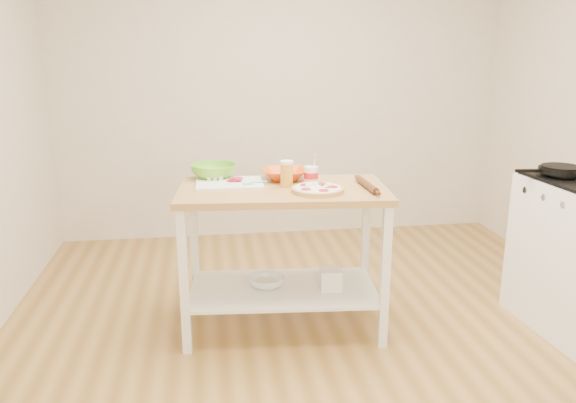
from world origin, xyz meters
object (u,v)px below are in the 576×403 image
(prep_island, at_px, (283,228))
(yogurt_tub, at_px, (311,175))
(spatula, at_px, (254,183))
(knife, at_px, (214,177))
(skillet, at_px, (560,170))
(shelf_glass_bowl, at_px, (267,282))
(shelf_bin, at_px, (331,279))
(green_bowl, at_px, (214,171))
(rolling_pin, at_px, (367,185))
(pizza, at_px, (318,189))
(orange_bowl, at_px, (284,174))
(cutting_board, at_px, (229,183))
(beer_pint, at_px, (287,174))

(prep_island, relative_size, yogurt_tub, 6.90)
(spatula, relative_size, knife, 0.56)
(prep_island, distance_m, skillet, 1.73)
(prep_island, height_order, spatula, spatula)
(shelf_glass_bowl, xyz_separation_m, shelf_bin, (0.39, -0.08, 0.03))
(green_bowl, distance_m, rolling_pin, 0.97)
(green_bowl, bearing_deg, knife, -93.87)
(pizza, bearing_deg, knife, 145.44)
(prep_island, xyz_separation_m, orange_bowl, (0.04, 0.21, 0.28))
(prep_island, distance_m, shelf_glass_bowl, 0.37)
(shelf_glass_bowl, bearing_deg, pizza, -28.57)
(cutting_board, bearing_deg, rolling_pin, -15.78)
(yogurt_tub, distance_m, rolling_pin, 0.35)
(rolling_pin, bearing_deg, shelf_bin, 170.79)
(skillet, distance_m, knife, 2.13)
(orange_bowl, distance_m, yogurt_tub, 0.19)
(orange_bowl, distance_m, green_bowl, 0.45)
(green_bowl, xyz_separation_m, rolling_pin, (0.88, -0.40, -0.02))
(spatula, relative_size, shelf_glass_bowl, 0.67)
(cutting_board, relative_size, rolling_pin, 1.18)
(beer_pint, bearing_deg, green_bowl, 146.02)
(yogurt_tub, xyz_separation_m, rolling_pin, (0.30, -0.17, -0.03))
(green_bowl, distance_m, shelf_bin, 0.99)
(prep_island, relative_size, shelf_bin, 9.93)
(cutting_board, distance_m, spatula, 0.16)
(prep_island, bearing_deg, beer_pint, 39.09)
(knife, distance_m, rolling_pin, 0.96)
(green_bowl, height_order, rolling_pin, green_bowl)
(beer_pint, height_order, shelf_glass_bowl, beer_pint)
(pizza, height_order, spatula, pizza)
(pizza, bearing_deg, green_bowl, 143.02)
(yogurt_tub, bearing_deg, skillet, -7.11)
(spatula, bearing_deg, cutting_board, 150.37)
(green_bowl, bearing_deg, orange_bowl, -12.86)
(beer_pint, bearing_deg, shelf_glass_bowl, 179.02)
(knife, bearing_deg, pizza, -18.03)
(orange_bowl, height_order, green_bowl, green_bowl)
(green_bowl, bearing_deg, cutting_board, -62.77)
(yogurt_tub, distance_m, shelf_glass_bowl, 0.72)
(spatula, height_order, orange_bowl, orange_bowl)
(yogurt_tub, relative_size, shelf_glass_bowl, 0.83)
(orange_bowl, xyz_separation_m, green_bowl, (-0.44, 0.10, 0.01))
(shelf_bin, bearing_deg, rolling_pin, -9.21)
(knife, height_order, yogurt_tub, yogurt_tub)
(skillet, xyz_separation_m, knife, (-2.10, 0.38, -0.06))
(cutting_board, xyz_separation_m, shelf_bin, (0.60, -0.20, -0.58))
(prep_island, height_order, beer_pint, beer_pint)
(prep_island, bearing_deg, orange_bowl, 79.53)
(skillet, relative_size, spatula, 2.79)
(rolling_pin, bearing_deg, green_bowl, 155.78)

